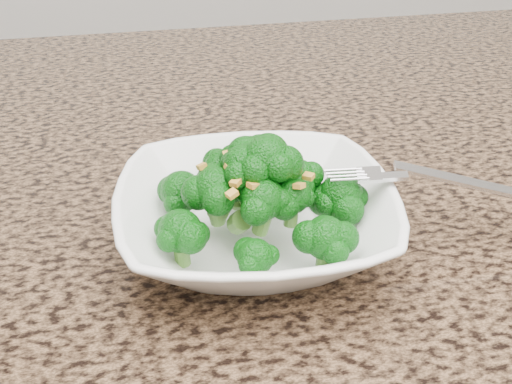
{
  "coord_description": "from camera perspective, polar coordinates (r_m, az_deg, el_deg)",
  "views": [
    {
      "loc": [
        -0.1,
        -0.22,
        1.19
      ],
      "look_at": [
        -0.02,
        0.19,
        0.95
      ],
      "focal_mm": 45.0,
      "sensor_mm": 36.0,
      "label": 1
    }
  ],
  "objects": [
    {
      "name": "granite_counter",
      "position": [
        0.61,
        -0.62,
        -0.11
      ],
      "size": [
        1.64,
        1.04,
        0.03
      ],
      "primitive_type": "cube",
      "color": "brown",
      "rests_on": "cabinet"
    },
    {
      "name": "bowl",
      "position": [
        0.5,
        0.0,
        -2.36
      ],
      "size": [
        0.23,
        0.23,
        0.05
      ],
      "primitive_type": "imported",
      "rotation": [
        0.0,
        0.0,
        -0.1
      ],
      "color": "white",
      "rests_on": "granite_counter"
    },
    {
      "name": "broccoli_pile",
      "position": [
        0.47,
        0.0,
        3.6
      ],
      "size": [
        0.19,
        0.19,
        0.06
      ],
      "primitive_type": null,
      "color": "#0A580B",
      "rests_on": "bowl"
    },
    {
      "name": "garlic_topping",
      "position": [
        0.45,
        0.0,
        7.47
      ],
      "size": [
        0.11,
        0.11,
        0.01
      ],
      "primitive_type": null,
      "color": "gold",
      "rests_on": "broccoli_pile"
    },
    {
      "name": "fork",
      "position": [
        0.5,
        12.53,
        1.41
      ],
      "size": [
        0.18,
        0.08,
        0.01
      ],
      "primitive_type": null,
      "rotation": [
        0.0,
        0.0,
        -0.29
      ],
      "color": "silver",
      "rests_on": "bowl"
    }
  ]
}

